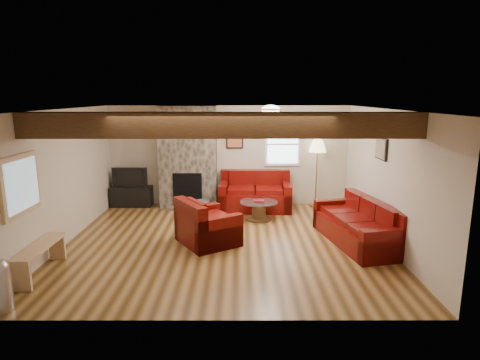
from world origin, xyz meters
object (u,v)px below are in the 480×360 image
object	(u,v)px
coffee_table	(259,211)
floor_lamp	(317,149)
television	(131,177)
armchair_red	(208,221)
sofa_three	(357,222)
loveseat	(255,191)
tv_cabinet	(132,196)

from	to	relation	value
coffee_table	floor_lamp	size ratio (longest dim) A/B	0.51
coffee_table	television	size ratio (longest dim) A/B	0.99
armchair_red	sofa_three	bearing A→B (deg)	-122.27
loveseat	coffee_table	world-z (taller)	loveseat
tv_cabinet	television	bearing A→B (deg)	0.00
armchair_red	television	bearing A→B (deg)	7.27
coffee_table	television	bearing A→B (deg)	160.26
armchair_red	floor_lamp	world-z (taller)	floor_lamp
coffee_table	floor_lamp	bearing A→B (deg)	37.66
tv_cabinet	armchair_red	bearing A→B (deg)	-50.59
armchair_red	coffee_table	bearing A→B (deg)	-67.30
loveseat	television	world-z (taller)	television
sofa_three	loveseat	distance (m)	2.93
loveseat	tv_cabinet	xyz separation A→B (m)	(-3.10, 0.30, -0.20)
loveseat	floor_lamp	size ratio (longest dim) A/B	1.02
armchair_red	coffee_table	xyz separation A→B (m)	(1.03, 1.46, -0.22)
loveseat	armchair_red	world-z (taller)	loveseat
television	floor_lamp	xyz separation A→B (m)	(4.64, 0.02, 0.68)
sofa_three	tv_cabinet	bearing A→B (deg)	-129.48
loveseat	coffee_table	xyz separation A→B (m)	(0.05, -0.83, -0.25)
sofa_three	tv_cabinet	distance (m)	5.57
loveseat	sofa_three	bearing A→B (deg)	-49.14
armchair_red	floor_lamp	distance (m)	3.76
armchair_red	loveseat	bearing A→B (deg)	-55.23
sofa_three	coffee_table	bearing A→B (deg)	-141.19
armchair_red	floor_lamp	bearing A→B (deg)	-76.13
armchair_red	television	world-z (taller)	television
sofa_three	armchair_red	size ratio (longest dim) A/B	2.01
sofa_three	loveseat	world-z (taller)	loveseat
armchair_red	television	size ratio (longest dim) A/B	1.22
armchair_red	television	xyz separation A→B (m)	(-2.13, 2.59, 0.33)
coffee_table	television	world-z (taller)	television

